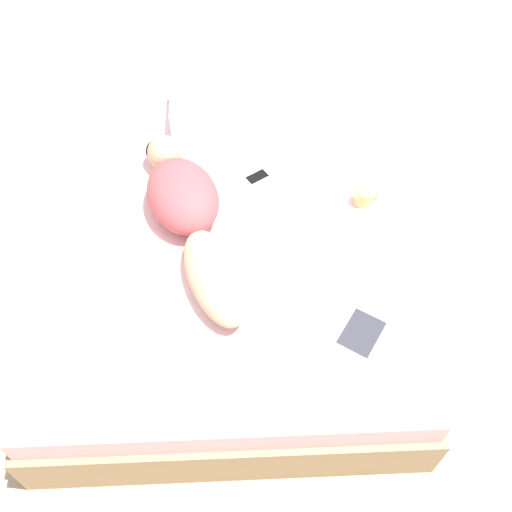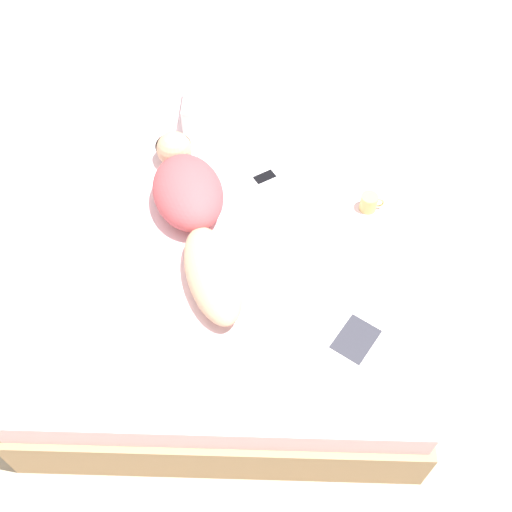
{
  "view_description": "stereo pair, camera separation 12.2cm",
  "coord_description": "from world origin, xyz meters",
  "px_view_note": "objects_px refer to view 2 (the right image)",
  "views": [
    {
      "loc": [
        0.08,
        -1.93,
        2.87
      ],
      "look_at": [
        0.15,
        -0.21,
        0.54
      ],
      "focal_mm": 42.0,
      "sensor_mm": 36.0,
      "label": 1
    },
    {
      "loc": [
        0.2,
        -1.93,
        2.87
      ],
      "look_at": [
        0.15,
        -0.21,
        0.54
      ],
      "focal_mm": 42.0,
      "sensor_mm": 36.0,
      "label": 2
    }
  ],
  "objects_px": {
    "person": "(193,208)",
    "coffee_mug": "(369,202)",
    "open_magazine": "(334,327)",
    "cell_phone": "(265,177)"
  },
  "relations": [
    {
      "from": "person",
      "to": "coffee_mug",
      "type": "relative_size",
      "value": 10.13
    },
    {
      "from": "open_magazine",
      "to": "coffee_mug",
      "type": "bearing_deg",
      "value": 107.25
    },
    {
      "from": "open_magazine",
      "to": "coffee_mug",
      "type": "xyz_separation_m",
      "value": [
        0.21,
        0.72,
        0.04
      ]
    },
    {
      "from": "cell_phone",
      "to": "coffee_mug",
      "type": "bearing_deg",
      "value": 37.43
    },
    {
      "from": "cell_phone",
      "to": "open_magazine",
      "type": "bearing_deg",
      "value": -12.23
    },
    {
      "from": "person",
      "to": "cell_phone",
      "type": "distance_m",
      "value": 0.49
    },
    {
      "from": "coffee_mug",
      "to": "cell_phone",
      "type": "bearing_deg",
      "value": 159.44
    },
    {
      "from": "person",
      "to": "cell_phone",
      "type": "height_order",
      "value": "person"
    },
    {
      "from": "open_magazine",
      "to": "person",
      "type": "bearing_deg",
      "value": 172.45
    },
    {
      "from": "coffee_mug",
      "to": "cell_phone",
      "type": "height_order",
      "value": "coffee_mug"
    }
  ]
}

